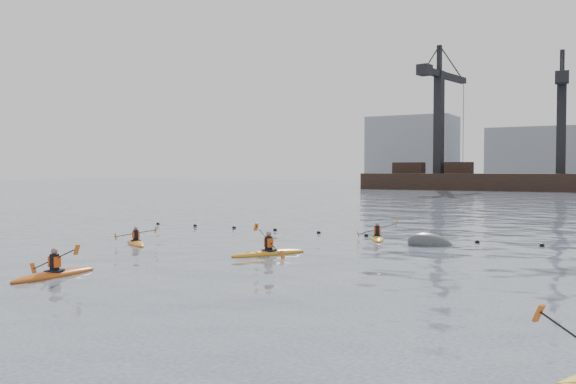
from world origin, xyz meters
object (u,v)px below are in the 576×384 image
object	(u,v)px
kayaker_0	(55,273)
kayaker_3	(269,252)
kayaker_5	(377,237)
mooring_buoy	(431,245)
kayaker_2	(136,242)

from	to	relation	value
kayaker_0	kayaker_3	size ratio (longest dim) A/B	0.99
kayaker_3	kayaker_5	world-z (taller)	kayaker_3
mooring_buoy	kayaker_3	bearing A→B (deg)	-127.20
kayaker_2	kayaker_5	xyz separation A→B (m)	(9.67, 7.77, 0.00)
kayaker_5	mooring_buoy	xyz separation A→B (m)	(3.20, -1.16, -0.10)
kayaker_0	kayaker_2	size ratio (longest dim) A/B	1.23
kayaker_3	mooring_buoy	world-z (taller)	kayaker_3
kayaker_3	mooring_buoy	bearing A→B (deg)	82.62
kayaker_5	kayaker_2	bearing A→B (deg)	-165.31
kayaker_3	kayaker_5	xyz separation A→B (m)	(1.93, 7.91, -0.01)
kayaker_0	kayaker_3	distance (m)	8.94
kayaker_0	kayaker_3	bearing A→B (deg)	66.39
kayaker_5	kayaker_0	bearing A→B (deg)	-133.14
kayaker_0	mooring_buoy	distance (m)	17.30
kayaker_3	kayaker_0	bearing A→B (deg)	-84.15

